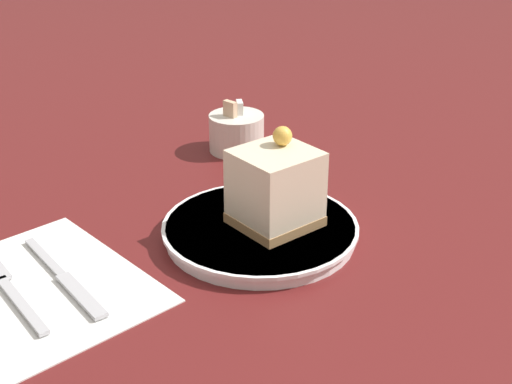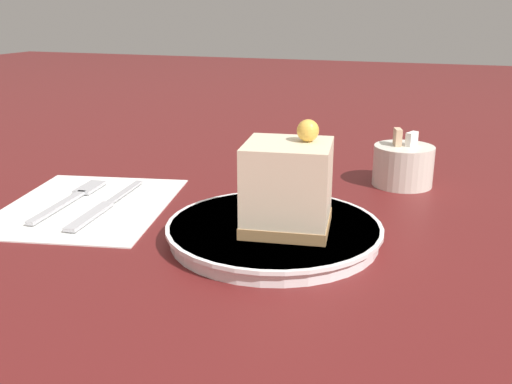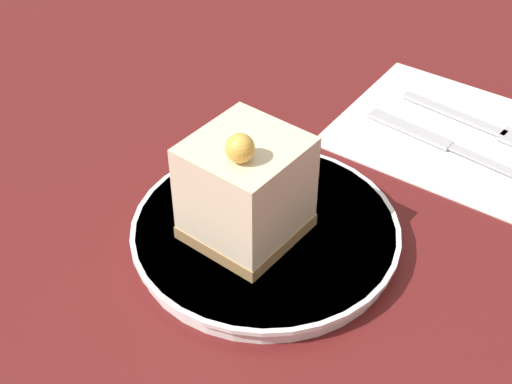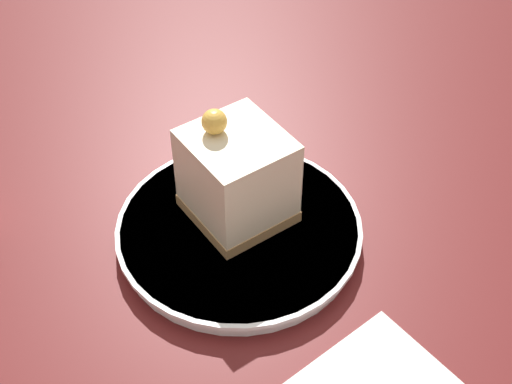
# 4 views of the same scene
# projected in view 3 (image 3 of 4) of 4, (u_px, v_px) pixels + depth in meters

# --- Properties ---
(ground_plane) EXTENTS (4.00, 4.00, 0.00)m
(ground_plane) POSITION_uv_depth(u_px,v_px,m) (252.00, 250.00, 0.57)
(ground_plane) COLOR #5B1919
(plate) EXTENTS (0.22, 0.22, 0.02)m
(plate) POSITION_uv_depth(u_px,v_px,m) (267.00, 234.00, 0.57)
(plate) COLOR white
(plate) RESTS_ON ground_plane
(cake_slice) EXTENTS (0.09, 0.09, 0.11)m
(cake_slice) POSITION_uv_depth(u_px,v_px,m) (243.00, 191.00, 0.54)
(cake_slice) COLOR #9E7547
(cake_slice) RESTS_ON plate
(napkin) EXTENTS (0.23, 0.26, 0.00)m
(napkin) POSITION_uv_depth(u_px,v_px,m) (460.00, 136.00, 0.69)
(napkin) COLOR white
(napkin) RESTS_ON ground_plane
(fork) EXTENTS (0.03, 0.16, 0.00)m
(fork) POSITION_uv_depth(u_px,v_px,m) (485.00, 126.00, 0.70)
(fork) COLOR #B2B2B7
(fork) RESTS_ON napkin
(knife) EXTENTS (0.03, 0.18, 0.00)m
(knife) POSITION_uv_depth(u_px,v_px,m) (435.00, 139.00, 0.68)
(knife) COLOR #B2B2B7
(knife) RESTS_ON napkin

